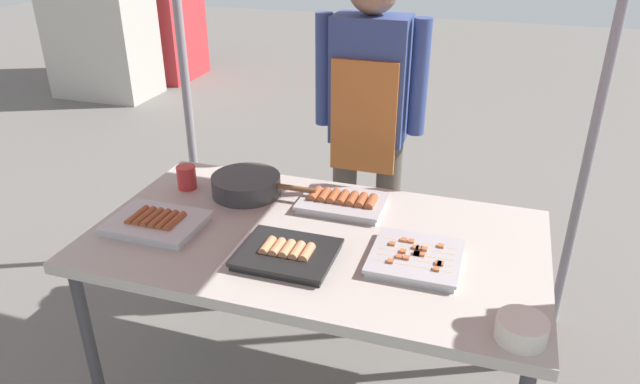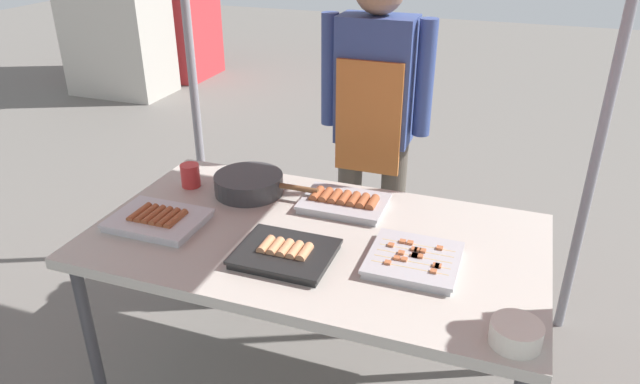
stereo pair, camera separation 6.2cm
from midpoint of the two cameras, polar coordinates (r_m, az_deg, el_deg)
stall_table at (r=2.11m, az=-1.26°, el=-5.52°), size 1.60×0.90×0.75m
tray_grilled_sausages at (r=2.22m, az=-16.51°, el=-2.87°), size 0.34×0.26×0.05m
tray_meat_skewers at (r=1.95m, az=8.45°, el=-6.43°), size 0.29×0.29×0.04m
tray_pork_links at (r=2.27m, az=1.45°, el=-0.98°), size 0.33×0.24×0.05m
tray_spring_rolls at (r=1.95m, az=-4.15°, el=-6.07°), size 0.32×0.27×0.05m
cooking_wok at (r=2.38m, az=-7.94°, el=0.76°), size 0.44×0.28×0.08m
condiment_bowl at (r=1.69m, az=18.14°, el=-12.68°), size 0.14×0.14×0.06m
drink_cup_near_edge at (r=2.48m, az=-13.64°, el=1.41°), size 0.08×0.08×0.10m
vendor_woman at (r=2.73m, az=4.16°, el=7.86°), size 0.52×0.23×1.60m
neighbor_stall_right at (r=6.47m, az=-21.43°, el=16.94°), size 0.99×0.64×1.87m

